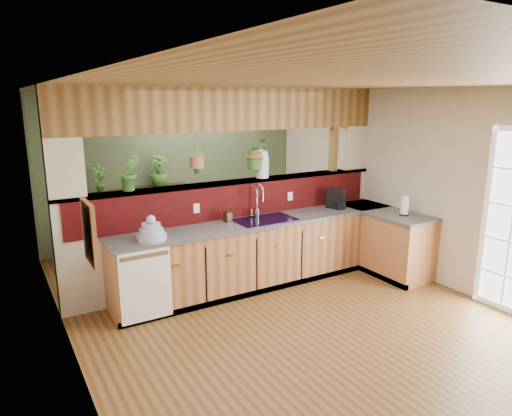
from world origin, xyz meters
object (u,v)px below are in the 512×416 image
dish_stack (152,232)px  coffee_maker (336,199)px  faucet (258,199)px  paper_towel (405,206)px  glass_jar (262,164)px  shelving_console (141,221)px  soap_dispenser (228,215)px

dish_stack → coffee_maker: dish_stack is taller
faucet → paper_towel: faucet is taller
dish_stack → glass_jar: (1.76, 0.49, 0.60)m
coffee_maker → paper_towel: coffee_maker is taller
coffee_maker → shelving_console: size_ratio=0.18×
dish_stack → soap_dispenser: bearing=13.5°
faucet → soap_dispenser: size_ratio=2.42×
coffee_maker → paper_towel: 0.95m
coffee_maker → paper_towel: (0.54, -0.79, -0.01)m
coffee_maker → shelving_console: 3.23m
dish_stack → shelving_console: (0.57, 2.39, -0.49)m
dish_stack → glass_jar: glass_jar is taller
soap_dispenser → coffee_maker: (1.71, -0.13, 0.04)m
soap_dispenser → faucet: bearing=1.2°
glass_jar → paper_towel: bearing=-35.9°
faucet → shelving_console: (-1.00, 2.12, -0.65)m
dish_stack → coffee_maker: (2.81, 0.13, 0.04)m
coffee_maker → paper_towel: size_ratio=1.03×
soap_dispenser → dish_stack: bearing=-166.5°
coffee_maker → soap_dispenser: bearing=150.9°
faucet → dish_stack: 1.60m
dish_stack → coffee_maker: 2.81m
soap_dispenser → shelving_console: size_ratio=0.12×
faucet → paper_towel: size_ratio=1.65×
soap_dispenser → coffee_maker: bearing=-4.4°
shelving_console → glass_jar: bearing=-73.2°
soap_dispenser → paper_towel: (2.25, -0.92, 0.03)m
shelving_console → paper_towel: bearing=-63.0°
glass_jar → coffee_maker: bearing=-18.9°
paper_towel → shelving_console: bearing=132.4°
dish_stack → soap_dispenser: (1.10, 0.26, 0.00)m
coffee_maker → glass_jar: (-1.05, 0.36, 0.56)m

